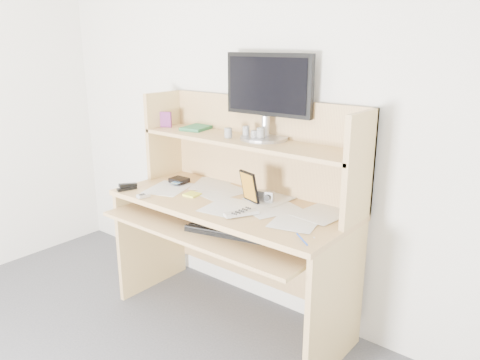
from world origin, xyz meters
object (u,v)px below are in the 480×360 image
Objects in this scene: tv_remote at (241,213)px; game_case at (249,187)px; desk at (239,207)px; keyboard at (228,230)px; monitor at (268,94)px.

game_case reaches higher than tv_remote.
desk is 0.28m from keyboard.
desk is at bearing 177.92° from game_case.
keyboard is at bearing -67.16° from game_case.
keyboard is 0.78m from monitor.
tv_remote is (0.07, 0.03, 0.10)m from keyboard.
monitor is (-0.05, 0.40, 0.67)m from keyboard.
monitor is (-0.02, 0.19, 0.49)m from game_case.
tv_remote is at bearing -47.76° from game_case.
keyboard is 2.62× the size of game_case.
monitor is (-0.11, 0.37, 0.57)m from tv_remote.
desk is at bearing 102.03° from keyboard.
tv_remote is 0.22m from game_case.
desk is at bearing -119.26° from monitor.
tv_remote is at bearing 8.30° from keyboard.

